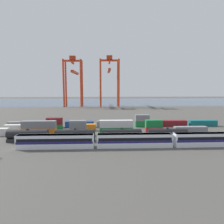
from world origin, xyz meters
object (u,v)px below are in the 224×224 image
(passenger_train, at_px, (134,140))
(freight_tank_row, at_px, (99,135))
(shipping_container_11, at_px, (55,128))
(gantry_crane_central, at_px, (109,76))
(shipping_container_13, at_px, (88,127))
(shipping_container_18, at_px, (111,124))
(gantry_crane_west, at_px, (74,76))
(shipping_container_19, at_px, (142,124))

(passenger_train, bearing_deg, freight_tank_row, 145.56)
(shipping_container_11, height_order, gantry_crane_central, gantry_crane_central)
(gantry_crane_central, bearing_deg, freight_tank_row, -93.65)
(shipping_container_11, height_order, shipping_container_13, same)
(shipping_container_11, xyz_separation_m, shipping_container_18, (22.59, 6.80, 0.00))
(shipping_container_18, bearing_deg, gantry_crane_west, 106.68)
(shipping_container_11, height_order, shipping_container_18, same)
(passenger_train, distance_m, shipping_container_13, 27.36)
(shipping_container_11, xyz_separation_m, shipping_container_19, (36.09, 6.80, 0.00))
(freight_tank_row, height_order, shipping_container_19, freight_tank_row)
(gantry_crane_west, bearing_deg, shipping_container_18, -73.32)
(passenger_train, distance_m, freight_tank_row, 12.78)
(shipping_container_19, xyz_separation_m, gantry_crane_central, (-11.08, 93.98, 24.98))
(passenger_train, height_order, gantry_crane_central, gantry_crane_central)
(passenger_train, height_order, shipping_container_19, passenger_train)
(gantry_crane_west, xyz_separation_m, gantry_crane_central, (30.85, -0.89, 0.49))
(shipping_container_11, xyz_separation_m, shipping_container_13, (13.19, 0.00, 0.00))
(shipping_container_11, distance_m, shipping_container_18, 23.59)
(shipping_container_11, bearing_deg, shipping_container_13, 0.00)
(freight_tank_row, distance_m, shipping_container_18, 23.03)
(freight_tank_row, xyz_separation_m, gantry_crane_west, (-23.43, 117.35, 23.84))
(shipping_container_11, bearing_deg, freight_tank_row, -41.72)
(shipping_container_13, distance_m, gantry_crane_west, 106.30)
(shipping_container_11, bearing_deg, gantry_crane_west, 93.29)
(shipping_container_18, relative_size, gantry_crane_central, 0.28)
(freight_tank_row, xyz_separation_m, shipping_container_19, (18.50, 22.47, -0.66))
(freight_tank_row, bearing_deg, gantry_crane_west, 101.29)
(shipping_container_13, relative_size, gantry_crane_west, 0.14)
(passenger_train, relative_size, shipping_container_19, 11.10)
(gantry_crane_west, height_order, gantry_crane_central, gantry_crane_central)
(gantry_crane_west, distance_m, gantry_crane_central, 30.87)
(shipping_container_11, distance_m, gantry_crane_central, 106.80)
(shipping_container_18, distance_m, shipping_container_19, 13.50)
(freight_tank_row, height_order, gantry_crane_west, gantry_crane_west)
(passenger_train, height_order, shipping_container_18, passenger_train)
(shipping_container_11, xyz_separation_m, gantry_crane_central, (25.01, 100.78, 24.98))
(shipping_container_18, height_order, gantry_crane_central, gantry_crane_central)
(passenger_train, relative_size, shipping_container_11, 11.10)
(shipping_container_11, height_order, shipping_container_19, same)
(shipping_container_11, xyz_separation_m, gantry_crane_west, (-5.85, 101.67, 24.49))
(passenger_train, relative_size, gantry_crane_central, 1.56)
(passenger_train, xyz_separation_m, shipping_container_13, (-14.93, 22.91, -0.84))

